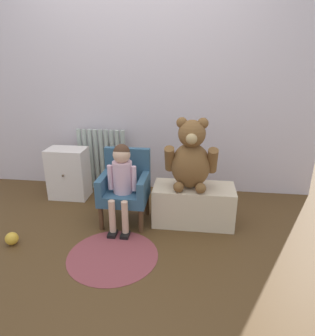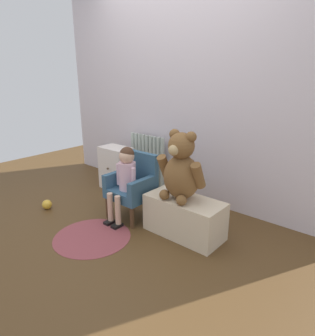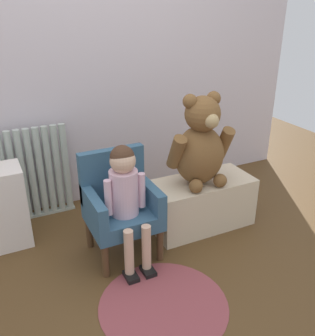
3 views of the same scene
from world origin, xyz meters
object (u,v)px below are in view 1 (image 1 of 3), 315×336
child_figure (122,174)px  radiator (102,160)px  child_armchair (125,186)px  low_bench (193,205)px  toy_ball (12,239)px  floor_rug (113,255)px  large_teddy_bear (191,158)px  small_dresser (69,173)px

child_figure → radiator: bearing=118.6°
child_armchair → low_bench: (0.62, 0.03, -0.17)m
radiator → child_figure: (0.42, -0.78, 0.15)m
low_bench → radiator: bearing=148.5°
child_armchair → child_figure: bearing=-90.0°
low_bench → toy_ball: low_bench is taller
radiator → child_figure: child_figure is taller
low_bench → floor_rug: low_bench is taller
low_bench → large_teddy_bear: size_ratio=1.16×
large_teddy_bear → toy_ball: (-1.41, -0.53, -0.57)m
large_teddy_bear → small_dresser: bearing=163.4°
floor_rug → radiator: bearing=109.8°
radiator → small_dresser: bearing=-137.4°
radiator → small_dresser: size_ratio=1.28×
radiator → child_figure: 0.90m
radiator → floor_rug: 1.35m
radiator → child_figure: bearing=-61.4°
child_armchair → toy_ball: bearing=-148.1°
child_figure → large_teddy_bear: size_ratio=1.22×
low_bench → toy_ball: bearing=-159.4°
child_armchair → large_teddy_bear: 0.65m
child_figure → large_teddy_bear: large_teddy_bear is taller
child_figure → floor_rug: bearing=-87.3°
radiator → toy_ball: (-0.41, -1.19, -0.29)m
child_figure → low_bench: size_ratio=1.05×
small_dresser → child_armchair: bearing=-29.3°
child_figure → toy_ball: bearing=-153.7°
small_dresser → child_armchair: size_ratio=0.82×
child_figure → large_teddy_bear: 0.61m
toy_ball → child_figure: bearing=26.3°
small_dresser → low_bench: (1.33, -0.37, -0.09)m
child_armchair → child_figure: child_figure is taller
radiator → child_armchair: 0.79m
child_armchair → low_bench: size_ratio=0.92×
floor_rug → child_armchair: bearing=92.1°
small_dresser → low_bench: size_ratio=0.75×
child_figure → toy_ball: 1.03m
child_figure → toy_ball: (-0.83, -0.41, -0.44)m
small_dresser → toy_ball: 0.95m
floor_rug → toy_ball: bearing=176.9°
toy_ball → large_teddy_bear: bearing=20.7°
low_bench → large_teddy_bear: 0.45m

